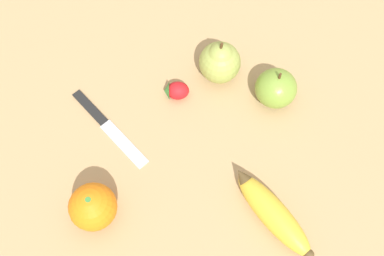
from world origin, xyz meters
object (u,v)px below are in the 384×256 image
(strawberry, at_px, (176,91))
(apple, at_px, (276,88))
(orange, at_px, (93,207))
(pear, at_px, (220,61))
(paring_knife, at_px, (106,124))
(banana, at_px, (273,213))

(strawberry, relative_size, apple, 0.58)
(orange, xyz_separation_m, pear, (0.26, -0.22, 0.00))
(strawberry, xyz_separation_m, paring_knife, (-0.05, 0.13, -0.01))
(strawberry, bearing_deg, paring_knife, 25.07)
(banana, distance_m, strawberry, 0.28)
(paring_knife, bearing_deg, banana, 106.54)
(orange, relative_size, paring_knife, 0.46)
(pear, bearing_deg, strawberry, 116.95)
(apple, bearing_deg, paring_knife, 97.31)
(strawberry, distance_m, paring_knife, 0.14)
(orange, bearing_deg, strawberry, -32.61)
(orange, distance_m, apple, 0.38)
(pear, height_order, apple, pear)
(pear, relative_size, paring_knife, 0.58)
(banana, distance_m, apple, 0.23)
(strawberry, height_order, apple, apple)
(orange, bearing_deg, apple, -57.68)
(banana, height_order, pear, pear)
(banana, distance_m, pear, 0.29)
(pear, bearing_deg, apple, -120.91)
(banana, relative_size, apple, 2.02)
(pear, height_order, paring_knife, pear)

